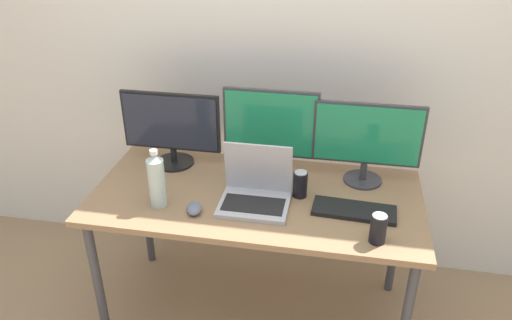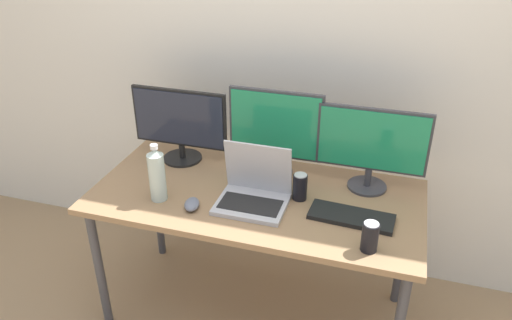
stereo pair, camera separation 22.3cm
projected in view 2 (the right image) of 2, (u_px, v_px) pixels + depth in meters
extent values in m
plane|color=#9E7F5B|center=(256.00, 311.00, 2.67)|extent=(16.00, 16.00, 0.00)
cube|color=silver|center=(290.00, 42.00, 2.55)|extent=(7.00, 0.08, 2.60)
cylinder|color=#424247|center=(100.00, 270.00, 2.42)|extent=(0.04, 0.04, 0.71)
cylinder|color=#424247|center=(157.00, 204.00, 2.94)|extent=(0.04, 0.04, 0.71)
cylinder|color=#424247|center=(403.00, 248.00, 2.57)|extent=(0.04, 0.04, 0.71)
cube|color=#93704C|center=(256.00, 197.00, 2.32)|extent=(1.53, 0.73, 0.03)
cylinder|color=black|center=(183.00, 158.00, 2.62)|extent=(0.20, 0.20, 0.01)
cylinder|color=black|center=(182.00, 151.00, 2.60)|extent=(0.03, 0.03, 0.07)
cube|color=black|center=(180.00, 118.00, 2.51)|extent=(0.50, 0.02, 0.30)
cube|color=#232838|center=(178.00, 119.00, 2.50)|extent=(0.47, 0.01, 0.28)
cylinder|color=#38383D|center=(275.00, 171.00, 2.49)|extent=(0.18, 0.18, 0.01)
cylinder|color=#38383D|center=(275.00, 163.00, 2.47)|extent=(0.03, 0.03, 0.08)
cube|color=#38383D|center=(276.00, 124.00, 2.37)|extent=(0.46, 0.02, 0.34)
cube|color=#1E8C59|center=(275.00, 125.00, 2.36)|extent=(0.43, 0.01, 0.31)
cylinder|color=#38383D|center=(367.00, 186.00, 2.37)|extent=(0.18, 0.18, 0.01)
cylinder|color=#38383D|center=(368.00, 177.00, 2.34)|extent=(0.03, 0.03, 0.09)
cube|color=#38383D|center=(373.00, 140.00, 2.25)|extent=(0.50, 0.02, 0.30)
cube|color=#1E8C59|center=(372.00, 141.00, 2.24)|extent=(0.48, 0.01, 0.28)
cube|color=#B7B7BC|center=(252.00, 204.00, 2.22)|extent=(0.31, 0.25, 0.02)
cube|color=black|center=(250.00, 204.00, 2.20)|extent=(0.27, 0.14, 0.00)
cube|color=#B7B7BC|center=(259.00, 167.00, 2.25)|extent=(0.31, 0.05, 0.25)
cube|color=white|center=(258.00, 168.00, 2.24)|extent=(0.28, 0.04, 0.22)
cube|color=black|center=(351.00, 217.00, 2.14)|extent=(0.37, 0.16, 0.02)
ellipsoid|color=slate|center=(192.00, 204.00, 2.21)|extent=(0.09, 0.12, 0.04)
cylinder|color=silver|center=(157.00, 177.00, 2.23)|extent=(0.08, 0.08, 0.23)
cone|color=silver|center=(154.00, 152.00, 2.17)|extent=(0.07, 0.07, 0.03)
cylinder|color=white|center=(154.00, 147.00, 2.16)|extent=(0.03, 0.03, 0.02)
cylinder|color=black|center=(370.00, 237.00, 1.93)|extent=(0.07, 0.07, 0.12)
cylinder|color=silver|center=(372.00, 224.00, 1.90)|extent=(0.06, 0.06, 0.00)
cylinder|color=black|center=(300.00, 187.00, 2.25)|extent=(0.07, 0.07, 0.12)
cylinder|color=silver|center=(301.00, 175.00, 2.22)|extent=(0.06, 0.06, 0.00)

